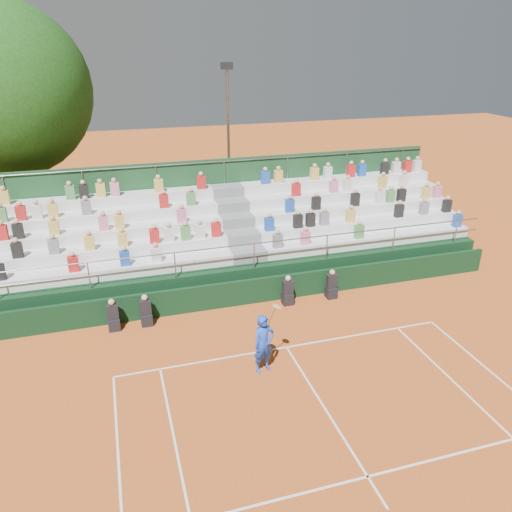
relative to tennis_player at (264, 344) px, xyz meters
name	(u,v)px	position (x,y,z in m)	size (l,w,h in m)	color
ground	(287,347)	(1.09, 0.94, -0.94)	(90.00, 90.00, 0.00)	#C05720
courtside_wall	(258,290)	(1.09, 4.14, -0.44)	(20.00, 0.15, 1.00)	black
line_officials	(224,302)	(-0.35, 3.69, -0.47)	(8.57, 0.40, 1.19)	black
grandstand	(237,245)	(1.10, 7.38, 0.13)	(20.00, 5.20, 4.40)	black
tennis_player	(264,344)	(0.00, 0.00, 0.00)	(0.92, 0.62, 2.22)	blue
tree_east	(3,91)	(-7.86, 12.98, 6.25)	(7.54, 7.54, 10.98)	#372014
floodlight_mast	(228,131)	(2.51, 14.37, 3.82)	(0.60, 0.25, 8.18)	gray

